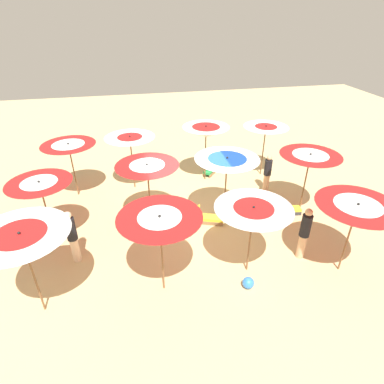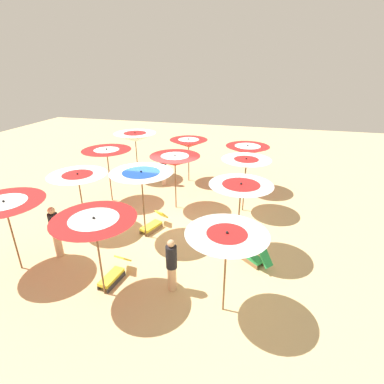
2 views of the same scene
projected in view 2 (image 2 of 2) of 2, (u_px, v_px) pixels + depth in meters
ground at (165, 221)px, 11.98m from camera, size 39.12×39.12×0.04m
beach_umbrella_0 at (5, 207)px, 8.39m from camera, size 2.18×2.18×2.31m
beach_umbrella_1 at (95, 225)px, 7.37m from camera, size 2.09×2.09×2.38m
beach_umbrella_2 at (227, 240)px, 6.86m from camera, size 1.93×1.93×2.32m
beach_umbrella_3 at (78, 179)px, 10.67m from camera, size 2.08×2.08×2.22m
beach_umbrella_4 at (141, 177)px, 9.96m from camera, size 2.10×2.10×2.54m
beach_umbrella_5 at (241, 191)px, 9.13m from camera, size 1.95×1.95×2.49m
beach_umbrella_6 at (107, 153)px, 12.82m from camera, size 2.09×2.09×2.43m
beach_umbrella_7 at (175, 161)px, 12.21m from camera, size 2.06×2.06×2.38m
beach_umbrella_8 at (246, 164)px, 11.97m from camera, size 1.99×1.99×2.32m
beach_umbrella_9 at (135, 137)px, 15.57m from camera, size 2.18×2.18×2.48m
beach_umbrella_10 at (189, 143)px, 15.17m from camera, size 1.91×1.91×2.27m
beach_umbrella_11 at (247, 150)px, 14.08m from camera, size 2.04×2.04×2.25m
lounger_0 at (114, 274)px, 8.65m from camera, size 1.28×0.50×0.60m
lounger_1 at (253, 257)px, 9.40m from camera, size 1.06×1.17×0.66m
lounger_2 at (153, 224)px, 11.27m from camera, size 1.30×0.77×0.61m
beachgoer_0 at (55, 231)px, 9.46m from camera, size 0.30×0.30×1.75m
beachgoer_1 at (172, 264)px, 8.06m from camera, size 0.30×0.30×1.60m
beachgoer_2 at (163, 167)px, 15.12m from camera, size 0.30×0.30×1.76m
beach_ball at (73, 219)px, 11.74m from camera, size 0.33×0.33×0.33m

